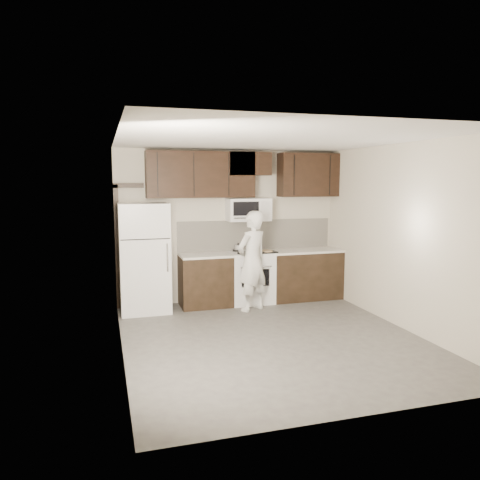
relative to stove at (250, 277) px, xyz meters
name	(u,v)px	position (x,y,z in m)	size (l,w,h in m)	color
floor	(272,339)	(-0.30, -1.94, -0.46)	(4.50, 4.50, 0.00)	#494745
back_wall	(229,226)	(-0.30, 0.31, 0.89)	(4.00, 4.00, 0.00)	beige
ceiling	(274,139)	(-0.30, -1.94, 2.24)	(4.50, 4.50, 0.00)	white
counter_run	(266,276)	(0.30, 0.00, 0.00)	(2.95, 0.64, 0.91)	black
stove	(250,277)	(0.00, 0.00, 0.00)	(0.76, 0.66, 0.94)	white
backsplash	(256,234)	(0.20, 0.30, 0.72)	(2.90, 0.02, 0.54)	beige
upper_cabinets	(243,174)	(-0.09, 0.14, 1.82)	(3.48, 0.35, 0.78)	black
microwave	(248,210)	(0.00, 0.12, 1.19)	(0.76, 0.42, 0.40)	white
refrigerator	(144,258)	(-1.85, -0.05, 0.44)	(0.80, 0.76, 1.80)	white
door_trim	(120,235)	(-2.22, 0.27, 0.79)	(0.50, 0.08, 2.12)	black
saucepan	(238,248)	(-0.18, 0.15, 0.51)	(0.26, 0.15, 0.15)	silver
baking_tray	(266,252)	(0.24, -0.14, 0.46)	(0.36, 0.27, 0.02)	black
pizza	(266,251)	(0.24, -0.14, 0.48)	(0.24, 0.24, 0.02)	tan
person	(252,261)	(-0.13, -0.49, 0.37)	(0.61, 0.40, 1.67)	silver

